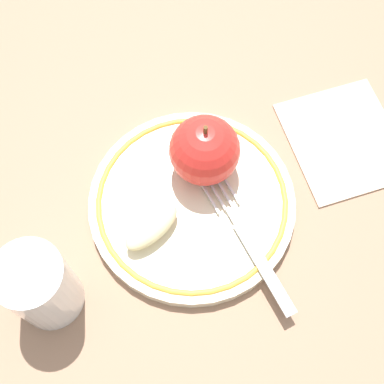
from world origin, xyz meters
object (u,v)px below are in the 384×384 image
(apple_slice_front, at_px, (153,231))
(drinking_glass, at_px, (41,287))
(apple_red_whole, at_px, (205,150))
(plate, at_px, (192,203))
(napkin_folded, at_px, (344,139))
(fork, at_px, (245,236))

(apple_slice_front, height_order, drinking_glass, drinking_glass)
(apple_red_whole, bearing_deg, plate, -40.21)
(apple_red_whole, height_order, drinking_glass, apple_red_whole)
(napkin_folded, bearing_deg, fork, -66.40)
(apple_red_whole, height_order, napkin_folded, apple_red_whole)
(apple_red_whole, xyz_separation_m, napkin_folded, (0.02, 0.16, -0.05))
(apple_red_whole, relative_size, drinking_glass, 0.84)
(apple_red_whole, height_order, apple_slice_front, apple_red_whole)
(apple_slice_front, relative_size, drinking_glass, 0.67)
(apple_red_whole, distance_m, napkin_folded, 0.17)
(apple_red_whole, bearing_deg, fork, 5.44)
(napkin_folded, bearing_deg, apple_red_whole, -97.40)
(apple_slice_front, relative_size, napkin_folded, 0.48)
(drinking_glass, bearing_deg, apple_slice_front, 99.33)
(apple_slice_front, relative_size, fork, 0.34)
(apple_red_whole, xyz_separation_m, apple_slice_front, (0.05, -0.08, -0.03))
(plate, bearing_deg, apple_slice_front, -67.68)
(plate, height_order, drinking_glass, drinking_glass)
(plate, bearing_deg, napkin_folded, 93.02)
(plate, height_order, fork, fork)
(apple_slice_front, bearing_deg, napkin_folded, -14.63)
(apple_red_whole, bearing_deg, napkin_folded, 82.60)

